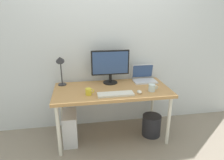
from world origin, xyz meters
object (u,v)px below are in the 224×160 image
at_px(keyboard, 116,94).
at_px(mouse, 139,92).
at_px(desk, 112,93).
at_px(laptop, 144,77).
at_px(wastebasket, 151,125).
at_px(glass_cup, 152,88).
at_px(computer_tower, 70,128).
at_px(coffee_mug, 89,92).
at_px(desk_lamp, 60,64).
at_px(monitor, 110,65).

height_order(keyboard, mouse, mouse).
relative_size(desk, laptop, 4.68).
relative_size(laptop, wastebasket, 1.07).
bearing_deg(desk, glass_cup, -19.35).
distance_m(laptop, computer_tower, 1.25).
relative_size(laptop, glass_cup, 2.67).
xyz_separation_m(mouse, computer_tower, (-0.88, 0.18, -0.52)).
relative_size(keyboard, computer_tower, 1.05).
distance_m(coffee_mug, wastebasket, 1.06).
bearing_deg(computer_tower, laptop, 13.85).
bearing_deg(glass_cup, wastebasket, 55.81).
distance_m(desk_lamp, keyboard, 0.84).
xyz_separation_m(desk_lamp, computer_tower, (0.08, -0.25, -0.82)).
bearing_deg(monitor, glass_cup, -39.98).
height_order(monitor, desk_lamp, monitor).
distance_m(coffee_mug, glass_cup, 0.79).
bearing_deg(desk, coffee_mug, -154.00).
bearing_deg(mouse, glass_cup, 11.66).
bearing_deg(wastebasket, computer_tower, 178.22).
distance_m(glass_cup, computer_tower, 1.20).
bearing_deg(desk_lamp, wastebasket, -13.36).
relative_size(keyboard, mouse, 4.89).
height_order(mouse, coffee_mug, coffee_mug).
xyz_separation_m(monitor, coffee_mug, (-0.33, -0.38, -0.22)).
distance_m(monitor, coffee_mug, 0.54).
bearing_deg(wastebasket, glass_cup, -124.19).
bearing_deg(keyboard, wastebasket, 15.61).
height_order(mouse, wastebasket, mouse).
bearing_deg(computer_tower, monitor, 23.24).
bearing_deg(desk, desk_lamp, 160.98).
distance_m(keyboard, mouse, 0.30).
distance_m(keyboard, glass_cup, 0.48).
distance_m(monitor, wastebasket, 1.03).
xyz_separation_m(mouse, glass_cup, (0.18, 0.04, 0.03)).
height_order(glass_cup, wastebasket, glass_cup).
relative_size(desk, coffee_mug, 13.86).
bearing_deg(keyboard, desk, 91.96).
distance_m(computer_tower, wastebasket, 1.13).
bearing_deg(glass_cup, mouse, -168.34).
height_order(laptop, mouse, laptop).
bearing_deg(desk, computer_tower, -177.25).
height_order(keyboard, glass_cup, glass_cup).
distance_m(monitor, keyboard, 0.51).
distance_m(laptop, wastebasket, 0.70).
bearing_deg(desk_lamp, mouse, -24.17).
bearing_deg(computer_tower, mouse, -11.49).
bearing_deg(mouse, desk_lamp, 155.83).
xyz_separation_m(monitor, keyboard, (-0.01, -0.44, -0.25)).
relative_size(desk, desk_lamp, 3.43).
bearing_deg(monitor, desk_lamp, 179.95).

